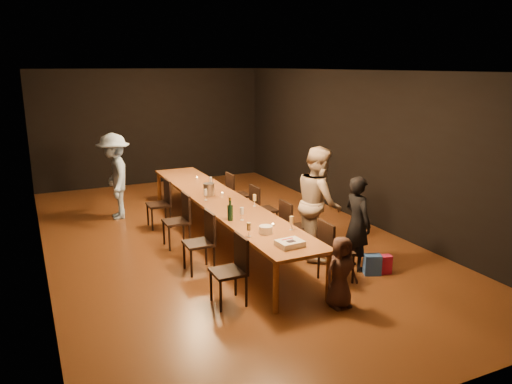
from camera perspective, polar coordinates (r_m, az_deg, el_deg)
name	(u,v)px	position (r m, az deg, el deg)	size (l,w,h in m)	color
ground	(222,239)	(9.19, -3.90, -5.38)	(10.00, 10.00, 0.00)	#442811
room_shell	(220,126)	(8.71, -4.13, 7.59)	(6.04, 10.04, 3.02)	black
table	(221,202)	(8.98, -3.97, -1.16)	(0.90, 6.00, 0.75)	brown
chair_right_0	(336,251)	(7.41, 9.16, -6.68)	(0.42, 0.42, 0.93)	black
chair_right_1	(295,227)	(8.36, 4.53, -4.06)	(0.42, 0.42, 0.93)	black
chair_right_2	(264,209)	(9.37, 0.90, -1.97)	(0.42, 0.42, 0.93)	black
chair_right_3	(239,194)	(10.42, -2.00, -0.28)	(0.42, 0.42, 0.93)	black
chair_left_0	(228,271)	(6.65, -3.20, -9.00)	(0.42, 0.42, 0.93)	black
chair_left_1	(199,242)	(7.70, -6.59, -5.75)	(0.42, 0.42, 0.93)	black
chair_left_2	(176,221)	(8.79, -9.12, -3.27)	(0.42, 0.42, 0.93)	black
chair_left_3	(159,204)	(9.90, -11.08, -1.34)	(0.42, 0.42, 0.93)	black
woman_birthday	(357,223)	(7.82, 11.51, -3.52)	(0.54, 0.35, 1.48)	black
woman_tan	(319,202)	(8.20, 7.17, -1.17)	(0.89, 0.70, 1.84)	#BDA58E
man_blue	(115,176)	(10.58, -15.84, 1.73)	(1.14, 0.66, 1.77)	#91B4E1
child	(341,272)	(6.66, 9.68, -9.02)	(0.47, 0.31, 0.96)	#422B25
gift_bag_red	(383,265)	(7.91, 14.32, -8.04)	(0.24, 0.13, 0.29)	#C21D50
gift_bag_blue	(372,265)	(7.84, 13.16, -8.09)	(0.25, 0.17, 0.31)	blue
birthday_cake	(290,243)	(6.69, 3.89, -5.87)	(0.36, 0.29, 0.08)	white
plate_stack	(266,230)	(7.16, 1.13, -4.32)	(0.20, 0.20, 0.11)	white
champagne_bottle	(230,209)	(7.71, -2.97, -1.95)	(0.09, 0.09, 0.37)	black
ice_bucket	(209,189)	(9.26, -5.43, 0.32)	(0.20, 0.20, 0.22)	#A2A2A7
wineglass_0	(249,230)	(7.01, -0.83, -4.33)	(0.06, 0.06, 0.21)	beige
wineglass_1	(292,223)	(7.32, 4.08, -3.56)	(0.06, 0.06, 0.21)	beige
wineglass_2	(242,214)	(7.75, -1.62, -2.50)	(0.06, 0.06, 0.21)	silver
wineglass_3	(255,200)	(8.50, -0.17, -0.96)	(0.06, 0.06, 0.21)	beige
wineglass_4	(206,195)	(8.92, -5.79, -0.30)	(0.06, 0.06, 0.21)	silver
wineglass_5	(211,182)	(9.85, -5.18, 1.12)	(0.06, 0.06, 0.21)	silver
tealight_near	(273,225)	(7.50, 1.94, -3.78)	(0.05, 0.05, 0.03)	#B2B7B2
tealight_mid	(222,193)	(9.32, -3.89, -0.17)	(0.05, 0.05, 0.03)	#B2B7B2
tealight_far	(197,178)	(10.65, -6.74, 1.60)	(0.05, 0.05, 0.03)	#B2B7B2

